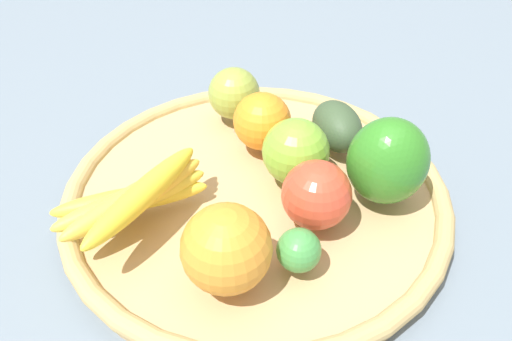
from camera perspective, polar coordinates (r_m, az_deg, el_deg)
ground_plane at (r=0.60m, az=-0.00°, el=-3.82°), size 2.40×2.40×0.00m
basket at (r=0.59m, az=-0.00°, el=-2.68°), size 0.44×0.44×0.03m
banana_bunch at (r=0.53m, az=-13.57°, el=-3.00°), size 0.17×0.15×0.06m
bell_pepper at (r=0.55m, az=14.68°, el=1.03°), size 0.11×0.11×0.10m
orange_0 at (r=0.61m, az=0.70°, el=5.60°), size 0.08×0.08×0.07m
orange_1 at (r=0.45m, az=-3.38°, el=-8.83°), size 0.09×0.09×0.08m
apple_2 at (r=0.56m, az=4.52°, el=2.14°), size 0.08×0.08×0.08m
apple_1 at (r=0.51m, az=6.87°, el=-2.74°), size 0.10×0.10×0.07m
apple_0 at (r=0.67m, az=-2.50°, el=8.72°), size 0.07×0.07×0.07m
lime_0 at (r=0.48m, az=4.87°, el=-8.98°), size 0.05×0.05×0.04m
avocado at (r=0.62m, az=9.17°, el=4.97°), size 0.10×0.10×0.06m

